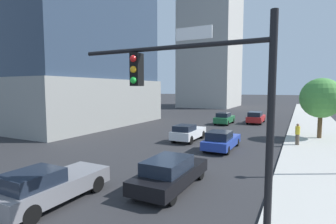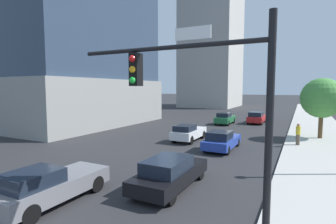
# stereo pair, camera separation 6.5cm
# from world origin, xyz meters

# --- Properties ---
(sidewalk) EXTENTS (5.32, 120.00, 0.15)m
(sidewalk) POSITION_xyz_m (8.51, 20.00, 0.07)
(sidewalk) COLOR #B2AFA8
(sidewalk) RESTS_ON ground
(construction_building) EXTENTS (22.34, 16.41, 41.22)m
(construction_building) POSITION_xyz_m (-13.51, 61.25, 18.51)
(construction_building) COLOR #B2AFA8
(construction_building) RESTS_ON ground
(traffic_light_pole) EXTENTS (6.24, 0.48, 6.31)m
(traffic_light_pole) POSITION_xyz_m (4.34, 4.71, 4.43)
(traffic_light_pole) COLOR black
(traffic_light_pole) RESTS_ON sidewalk
(street_tree) EXTENTS (3.48, 3.48, 5.27)m
(street_tree) POSITION_xyz_m (8.49, 23.91, 3.66)
(street_tree) COLOR brown
(street_tree) RESTS_ON sidewalk
(car_gray) EXTENTS (1.81, 4.61, 1.50)m
(car_gray) POSITION_xyz_m (-1.65, 4.22, 0.74)
(car_gray) COLOR slate
(car_gray) RESTS_ON ground
(car_red) EXTENTS (1.82, 4.55, 1.54)m
(car_red) POSITION_xyz_m (1.80, 32.66, 0.77)
(car_red) COLOR red
(car_red) RESTS_ON ground
(car_white) EXTENTS (1.73, 4.21, 1.45)m
(car_white) POSITION_xyz_m (-1.65, 18.12, 0.73)
(car_white) COLOR silver
(car_white) RESTS_ON ground
(car_green) EXTENTS (1.73, 4.22, 1.48)m
(car_green) POSITION_xyz_m (-1.65, 30.06, 0.73)
(car_green) COLOR #1E6638
(car_green) RESTS_ON ground
(car_black) EXTENTS (1.85, 4.75, 1.42)m
(car_black) POSITION_xyz_m (1.80, 7.82, 0.72)
(car_black) COLOR black
(car_black) RESTS_ON ground
(car_blue) EXTENTS (1.82, 4.47, 1.43)m
(car_blue) POSITION_xyz_m (1.80, 16.26, 0.68)
(car_blue) COLOR #233D9E
(car_blue) RESTS_ON ground
(pedestrian_yellow_shirt) EXTENTS (0.34, 0.34, 1.66)m
(pedestrian_yellow_shirt) POSITION_xyz_m (6.80, 19.87, 1.00)
(pedestrian_yellow_shirt) COLOR brown
(pedestrian_yellow_shirt) RESTS_ON sidewalk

